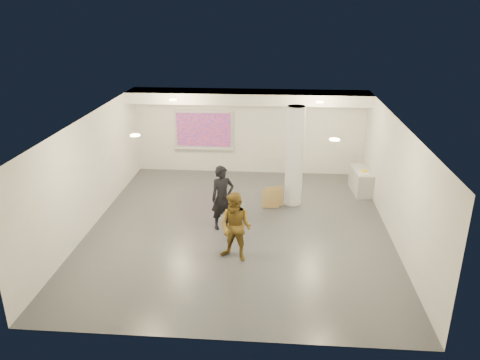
# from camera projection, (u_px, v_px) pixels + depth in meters

# --- Properties ---
(floor) EXTENTS (8.00, 9.00, 0.01)m
(floor) POSITION_uv_depth(u_px,v_px,m) (239.00, 228.00, 12.71)
(floor) COLOR #3A3D42
(floor) RESTS_ON ground
(ceiling) EXTENTS (8.00, 9.00, 0.01)m
(ceiling) POSITION_uv_depth(u_px,v_px,m) (239.00, 120.00, 11.63)
(ceiling) COLOR white
(ceiling) RESTS_ON floor
(wall_back) EXTENTS (8.00, 0.01, 3.00)m
(wall_back) POSITION_uv_depth(u_px,v_px,m) (249.00, 131.00, 16.36)
(wall_back) COLOR silver
(wall_back) RESTS_ON floor
(wall_front) EXTENTS (8.00, 0.01, 3.00)m
(wall_front) POSITION_uv_depth(u_px,v_px,m) (218.00, 269.00, 7.98)
(wall_front) COLOR silver
(wall_front) RESTS_ON floor
(wall_left) EXTENTS (0.01, 9.00, 3.00)m
(wall_left) POSITION_uv_depth(u_px,v_px,m) (89.00, 172.00, 12.46)
(wall_left) COLOR silver
(wall_left) RESTS_ON floor
(wall_right) EXTENTS (0.01, 9.00, 3.00)m
(wall_right) POSITION_uv_depth(u_px,v_px,m) (395.00, 181.00, 11.88)
(wall_right) COLOR silver
(wall_right) RESTS_ON floor
(soffit_band) EXTENTS (8.00, 1.10, 0.36)m
(soffit_band) POSITION_uv_depth(u_px,v_px,m) (248.00, 97.00, 15.37)
(soffit_band) COLOR silver
(soffit_band) RESTS_ON ceiling
(downlight_nw) EXTENTS (0.22, 0.22, 0.02)m
(downlight_nw) POSITION_uv_depth(u_px,v_px,m) (173.00, 100.00, 14.13)
(downlight_nw) COLOR #FFC581
(downlight_nw) RESTS_ON ceiling
(downlight_ne) EXTENTS (0.22, 0.22, 0.02)m
(downlight_ne) POSITION_uv_depth(u_px,v_px,m) (320.00, 102.00, 13.81)
(downlight_ne) COLOR #FFC581
(downlight_ne) RESTS_ON ceiling
(downlight_sw) EXTENTS (0.22, 0.22, 0.02)m
(downlight_sw) POSITION_uv_depth(u_px,v_px,m) (135.00, 135.00, 10.40)
(downlight_sw) COLOR #FFC581
(downlight_sw) RESTS_ON ceiling
(downlight_se) EXTENTS (0.22, 0.22, 0.02)m
(downlight_se) POSITION_uv_depth(u_px,v_px,m) (335.00, 140.00, 10.08)
(downlight_se) COLOR #FFC581
(downlight_se) RESTS_ON ceiling
(column) EXTENTS (0.52, 0.52, 3.00)m
(column) POSITION_uv_depth(u_px,v_px,m) (294.00, 156.00, 13.74)
(column) COLOR silver
(column) RESTS_ON floor
(projection_screen) EXTENTS (2.10, 0.13, 1.42)m
(projection_screen) POSITION_uv_depth(u_px,v_px,m) (204.00, 130.00, 16.42)
(projection_screen) COLOR silver
(projection_screen) RESTS_ON wall_back
(credenza) EXTENTS (0.64, 1.33, 0.75)m
(credenza) POSITION_uv_depth(u_px,v_px,m) (361.00, 181.00, 15.00)
(credenza) COLOR #9EA1A3
(credenza) RESTS_ON floor
(papers_stack) EXTENTS (0.37, 0.43, 0.02)m
(papers_stack) POSITION_uv_depth(u_px,v_px,m) (364.00, 173.00, 14.57)
(papers_stack) COLOR silver
(papers_stack) RESTS_ON credenza
(postit_pad) EXTENTS (0.23, 0.30, 0.03)m
(postit_pad) POSITION_uv_depth(u_px,v_px,m) (364.00, 171.00, 14.68)
(postit_pad) COLOR yellow
(postit_pad) RESTS_ON credenza
(cardboard_back) EXTENTS (0.59, 0.38, 0.61)m
(cardboard_back) POSITION_uv_depth(u_px,v_px,m) (274.00, 197.00, 13.97)
(cardboard_back) COLOR olive
(cardboard_back) RESTS_ON floor
(cardboard_front) EXTENTS (0.52, 0.20, 0.56)m
(cardboard_front) POSITION_uv_depth(u_px,v_px,m) (271.00, 199.00, 13.89)
(cardboard_front) COLOR olive
(cardboard_front) RESTS_ON floor
(woman) EXTENTS (0.77, 0.67, 1.77)m
(woman) POSITION_uv_depth(u_px,v_px,m) (223.00, 198.00, 12.43)
(woman) COLOR black
(woman) RESTS_ON floor
(man) EXTENTS (1.00, 0.89, 1.68)m
(man) POSITION_uv_depth(u_px,v_px,m) (236.00, 227.00, 10.90)
(man) COLOR brown
(man) RESTS_ON floor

